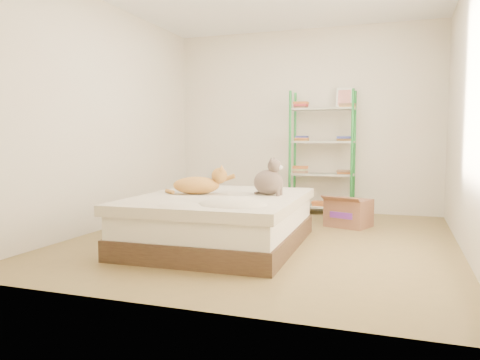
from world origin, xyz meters
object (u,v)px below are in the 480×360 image
at_px(grey_cat, 268,177).
at_px(shelf_unit, 323,157).
at_px(orange_cat, 196,183).
at_px(cardboard_box, 349,213).
at_px(bed, 220,220).
at_px(white_bin, 203,195).

relative_size(grey_cat, shelf_unit, 0.21).
relative_size(orange_cat, cardboard_box, 0.94).
xyz_separation_m(bed, cardboard_box, (1.09, 1.40, -0.08)).
distance_m(bed, grey_cat, 0.64).
bearing_deg(shelf_unit, orange_cat, -112.01).
bearing_deg(grey_cat, white_bin, 43.73).
relative_size(bed, white_bin, 4.80).
bearing_deg(grey_cat, bed, 120.40).
relative_size(orange_cat, white_bin, 1.34).
distance_m(bed, cardboard_box, 1.78).
height_order(orange_cat, cardboard_box, orange_cat).
distance_m(bed, white_bin, 2.48).
distance_m(orange_cat, shelf_unit, 2.42).
xyz_separation_m(orange_cat, grey_cat, (0.71, 0.15, 0.07)).
bearing_deg(bed, cardboard_box, 50.77).
relative_size(bed, shelf_unit, 1.12).
xyz_separation_m(grey_cat, shelf_unit, (0.20, 2.08, 0.13)).
bearing_deg(bed, shelf_unit, 73.18).
xyz_separation_m(orange_cat, cardboard_box, (1.36, 1.36, -0.43)).
height_order(cardboard_box, white_bin, white_bin).
bearing_deg(orange_cat, white_bin, 93.07).
bearing_deg(shelf_unit, white_bin, -177.45).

